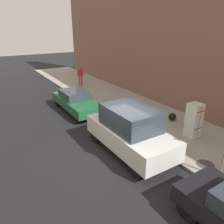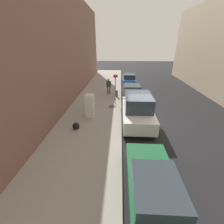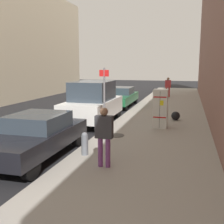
% 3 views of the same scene
% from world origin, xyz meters
% --- Properties ---
extents(ground_plane, '(80.00, 80.00, 0.00)m').
position_xyz_m(ground_plane, '(0.00, 0.00, 0.00)').
color(ground_plane, black).
extents(sidewalk_slab, '(4.63, 44.00, 0.13)m').
position_xyz_m(sidewalk_slab, '(-3.98, 0.00, 0.07)').
color(sidewalk_slab, '#9E998E').
rests_on(sidewalk_slab, ground).
extents(discarded_refrigerator, '(0.64, 0.65, 1.76)m').
position_xyz_m(discarded_refrigerator, '(-4.08, 0.73, 1.01)').
color(discarded_refrigerator, silver).
rests_on(discarded_refrigerator, sidewalk_slab).
extents(manhole_cover, '(0.70, 0.70, 0.02)m').
position_xyz_m(manhole_cover, '(-2.49, 2.74, 0.14)').
color(manhole_cover, '#47443F').
rests_on(manhole_cover, sidewalk_slab).
extents(street_sign_post, '(0.36, 0.07, 2.75)m').
position_xyz_m(street_sign_post, '(-2.24, 3.52, 1.67)').
color(street_sign_post, slate).
rests_on(street_sign_post, sidewalk_slab).
extents(fire_hydrant, '(0.22, 0.22, 0.74)m').
position_xyz_m(fire_hydrant, '(-2.15, 5.39, 0.51)').
color(fire_hydrant, slate).
rests_on(fire_hydrant, sidewalk_slab).
extents(trash_bag, '(0.45, 0.45, 0.45)m').
position_xyz_m(trash_bag, '(-4.69, -1.22, 0.36)').
color(trash_bag, black).
rests_on(trash_bag, sidewalk_slab).
extents(pedestrian_walking_far, '(0.50, 0.23, 1.74)m').
position_xyz_m(pedestrian_walking_far, '(-3.51, -11.83, 1.15)').
color(pedestrian_walking_far, '#B73338').
rests_on(pedestrian_walking_far, sidewalk_slab).
extents(pedestrian_standing_near, '(0.49, 0.23, 1.70)m').
position_xyz_m(pedestrian_standing_near, '(-3.06, 6.24, 1.12)').
color(pedestrian_standing_near, '#7A3D7F').
rests_on(pedestrian_standing_near, sidewalk_slab).
extents(parked_sedan_green, '(1.79, 4.79, 1.38)m').
position_xyz_m(parked_sedan_green, '(-0.57, -6.06, 0.72)').
color(parked_sedan_green, '#1E6038').
rests_on(parked_sedan_green, ground).
extents(parked_van_white, '(2.03, 4.64, 2.17)m').
position_xyz_m(parked_van_white, '(-0.57, 0.05, 1.08)').
color(parked_van_white, silver).
rests_on(parked_van_white, ground).
extents(parked_sedan_dark, '(1.87, 4.49, 1.42)m').
position_xyz_m(parked_sedan_dark, '(-0.57, 5.67, 0.75)').
color(parked_sedan_dark, black).
rests_on(parked_sedan_dark, ground).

